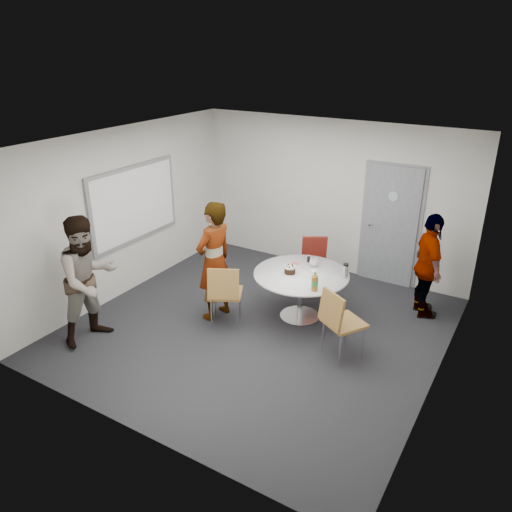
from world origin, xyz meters
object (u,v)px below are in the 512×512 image
Objects in this scene: chair_near_right at (338,318)px; chair_far at (315,259)px; whiteboard at (135,204)px; chair_near_left at (225,290)px; person_right at (428,266)px; door at (390,226)px; person_main at (214,261)px; person_left at (89,280)px; table at (302,280)px.

chair_near_right is 1.99m from chair_far.
chair_near_right is 1.07× the size of chair_far.
whiteboard reaches higher than chair_near_right.
whiteboard is 3.08m from chair_far.
chair_near_left is at bearing -11.59° from whiteboard.
person_right is at bearing 10.95° from chair_near_left.
person_right is at bearing 151.81° from chair_far.
door is at bearing 16.22° from person_right.
door is 1.21m from person_right.
chair_near_right is (0.16, -2.58, -0.43)m from door.
chair_far is at bearing 63.46° from person_right.
whiteboard is 1.82m from person_main.
chair_far is 1.86m from person_main.
person_main is at bearing 121.06° from chair_near_left.
person_left is (-1.11, -1.38, -0.00)m from person_main.
chair_far is at bearing 154.91° from chair_near_right.
person_main is 1.00× the size of person_left.
person_main is 1.12× the size of person_right.
chair_near_left reaches higher than chair_far.
person_left reaches higher than table.
chair_near_left is 1.87m from chair_far.
whiteboard is 1.94× the size of chair_near_left.
whiteboard is 3.83m from chair_near_right.
person_right is at bearing 18.12° from whiteboard.
person_right is (4.41, 1.44, -0.64)m from whiteboard.
door reaches higher than chair_far.
chair_near_right is at bearing -4.61° from whiteboard.
person_left is 4.87m from person_right.
person_right is at bearing -41.36° from person_left.
whiteboard is at bearing -153.27° from chair_near_right.
door is at bearing 33.38° from chair_near_left.
door is 1.12× the size of whiteboard.
chair_near_right is 2.03m from person_main.
person_left reaches higher than chair_far.
table is at bearing 72.96° from chair_far.
door is at bearing 32.66° from whiteboard.
table is at bearing 7.88° from whiteboard.
chair_near_left is at bearing -119.70° from door.
person_left is (-2.95, -3.88, -0.12)m from door.
person_right is (1.79, 0.08, 0.25)m from chair_far.
whiteboard is 1.05× the size of person_left.
person_right is (3.80, 3.05, -0.10)m from person_left.
door reaches higher than whiteboard.
door is 1.31× the size of person_right.
person_main reaches higher than chair_near_right.
table is 1.16m from chair_near_left.
door reaches higher than table.
door is 1.17× the size of person_main.
person_left reaches higher than chair_near_right.
table is at bearing -110.49° from door.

